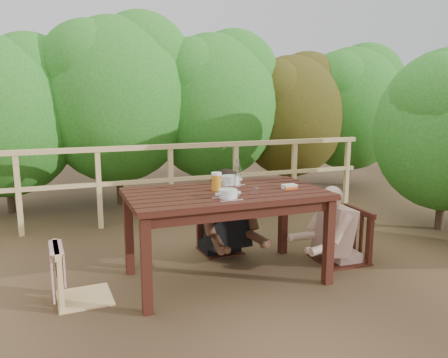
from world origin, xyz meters
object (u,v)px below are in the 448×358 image
object	(u,v)px
soup_near	(228,194)
beer_glass	(216,182)
soup_far	(230,181)
chair_far	(220,214)
tumbler	(255,191)
chair_right	(341,213)
chair_left	(82,247)
bottle	(237,174)
table	(226,236)
butter_tub	(289,187)
diner_right	(344,199)
woman	(219,187)

from	to	relation	value
soup_near	beer_glass	size ratio (longest dim) A/B	1.48
soup_far	beer_glass	xyz separation A→B (m)	(-0.21, -0.22, 0.04)
chair_far	tumbler	xyz separation A→B (m)	(-0.00, -0.86, 0.42)
chair_right	chair_left	bearing A→B (deg)	-88.47
soup_far	bottle	world-z (taller)	bottle
chair_far	soup_far	size ratio (longest dim) A/B	2.89
table	bottle	xyz separation A→B (m)	(0.15, 0.11, 0.53)
chair_far	soup_near	distance (m)	1.06
tumbler	chair_right	bearing A→B (deg)	11.09
tumbler	butter_tub	world-z (taller)	tumbler
beer_glass	bottle	distance (m)	0.23
chair_left	diner_right	bearing A→B (deg)	-92.51
soup_near	butter_tub	xyz separation A→B (m)	(0.64, 0.14, -0.02)
soup_far	tumbler	xyz separation A→B (m)	(0.05, -0.46, -0.01)
soup_far	tumbler	distance (m)	0.46
woman	beer_glass	bearing A→B (deg)	64.59
chair_right	soup_near	world-z (taller)	chair_right
chair_far	diner_right	bearing A→B (deg)	-35.66
diner_right	beer_glass	size ratio (longest dim) A/B	7.19
woman	butter_tub	world-z (taller)	woman
tumbler	butter_tub	size ratio (longest dim) A/B	0.61
chair_left	butter_tub	size ratio (longest dim) A/B	7.01
woman	soup_near	distance (m)	1.00
soup_far	tumbler	size ratio (longest dim) A/B	3.70
soup_near	soup_far	distance (m)	0.57
chair_right	table	bearing A→B (deg)	-87.48
beer_glass	woman	bearing A→B (deg)	68.03
chair_right	soup_far	world-z (taller)	chair_right
chair_far	soup_far	world-z (taller)	soup_far
chair_left	bottle	world-z (taller)	bottle
chair_left	bottle	xyz separation A→B (m)	(1.37, 0.09, 0.48)
chair_far	tumbler	world-z (taller)	tumbler
bottle	tumbler	size ratio (longest dim) A/B	3.53
diner_right	chair_left	bearing A→B (deg)	91.53
beer_glass	tumbler	bearing A→B (deg)	-41.59
chair_right	diner_right	size ratio (longest dim) A/B	0.77
tumbler	butter_tub	distance (m)	0.38
chair_left	beer_glass	world-z (taller)	beer_glass
chair_left	diner_right	distance (m)	2.47
chair_far	soup_near	bearing A→B (deg)	-109.65
chair_far	soup_near	size ratio (longest dim) A/B	3.17
bottle	tumbler	world-z (taller)	bottle
table	butter_tub	world-z (taller)	butter_tub
table	bottle	size ratio (longest dim) A/B	6.30
table	tumbler	xyz separation A→B (m)	(0.19, -0.18, 0.43)
chair_left	soup_near	distance (m)	1.23
chair_left	woman	bearing A→B (deg)	-66.70
diner_right	beer_glass	xyz separation A→B (m)	(-1.31, 0.03, 0.25)
soup_near	beer_glass	distance (m)	0.31
diner_right	bottle	world-z (taller)	diner_right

